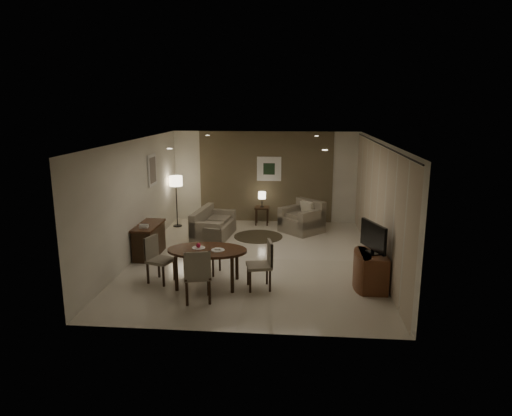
# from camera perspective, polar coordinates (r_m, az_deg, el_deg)

# --- Properties ---
(room_shell) EXTENTS (5.50, 7.00, 2.70)m
(room_shell) POSITION_cam_1_polar(r_m,az_deg,el_deg) (10.60, 0.10, 1.30)
(room_shell) COLOR beige
(room_shell) RESTS_ON ground
(taupe_accent) EXTENTS (3.96, 0.03, 2.70)m
(taupe_accent) POSITION_cam_1_polar(r_m,az_deg,el_deg) (13.62, 1.23, 3.90)
(taupe_accent) COLOR brown
(taupe_accent) RESTS_ON wall_back
(curtain_wall) EXTENTS (0.08, 6.70, 2.58)m
(curtain_wall) POSITION_cam_1_polar(r_m,az_deg,el_deg) (10.33, 14.88, 0.38)
(curtain_wall) COLOR beige
(curtain_wall) RESTS_ON wall_right
(curtain_rod) EXTENTS (0.03, 6.80, 0.03)m
(curtain_rod) POSITION_cam_1_polar(r_m,az_deg,el_deg) (10.13, 15.31, 7.68)
(curtain_rod) COLOR black
(curtain_rod) RESTS_ON wall_right
(art_back_frame) EXTENTS (0.72, 0.03, 0.72)m
(art_back_frame) POSITION_cam_1_polar(r_m,az_deg,el_deg) (13.56, 1.65, 4.92)
(art_back_frame) COLOR silver
(art_back_frame) RESTS_ON wall_back
(art_back_canvas) EXTENTS (0.34, 0.01, 0.34)m
(art_back_canvas) POSITION_cam_1_polar(r_m,az_deg,el_deg) (13.54, 1.64, 4.91)
(art_back_canvas) COLOR #1B311B
(art_back_canvas) RESTS_ON wall_back
(art_left_frame) EXTENTS (0.03, 0.60, 0.80)m
(art_left_frame) POSITION_cam_1_polar(r_m,az_deg,el_deg) (11.83, -12.85, 4.65)
(art_left_frame) COLOR silver
(art_left_frame) RESTS_ON wall_left
(art_left_canvas) EXTENTS (0.01, 0.46, 0.64)m
(art_left_canvas) POSITION_cam_1_polar(r_m,az_deg,el_deg) (11.82, -12.78, 4.65)
(art_left_canvas) COLOR gray
(art_left_canvas) RESTS_ON wall_left
(downlight_nl) EXTENTS (0.10, 0.10, 0.01)m
(downlight_nl) POSITION_cam_1_polar(r_m,az_deg,el_deg) (8.50, -10.75, 7.30)
(downlight_nl) COLOR white
(downlight_nl) RESTS_ON ceiling
(downlight_nr) EXTENTS (0.10, 0.10, 0.01)m
(downlight_nr) POSITION_cam_1_polar(r_m,az_deg,el_deg) (8.19, 8.61, 7.18)
(downlight_nr) COLOR white
(downlight_nr) RESTS_ON ceiling
(downlight_fl) EXTENTS (0.10, 0.10, 0.01)m
(downlight_fl) POSITION_cam_1_polar(r_m,az_deg,el_deg) (11.99, -6.07, 9.02)
(downlight_fl) COLOR white
(downlight_fl) RESTS_ON ceiling
(downlight_fr) EXTENTS (0.10, 0.10, 0.01)m
(downlight_fr) POSITION_cam_1_polar(r_m,az_deg,el_deg) (11.78, 7.59, 8.91)
(downlight_fr) COLOR white
(downlight_fr) RESTS_ON ceiling
(console_desk) EXTENTS (0.48, 1.20, 0.75)m
(console_desk) POSITION_cam_1_polar(r_m,az_deg,el_deg) (10.95, -13.21, -3.93)
(console_desk) COLOR #492617
(console_desk) RESTS_ON floor
(telephone) EXTENTS (0.20, 0.14, 0.09)m
(telephone) POSITION_cam_1_polar(r_m,az_deg,el_deg) (10.57, -13.83, -2.19)
(telephone) COLOR white
(telephone) RESTS_ON console_desk
(tv_cabinet) EXTENTS (0.48, 0.90, 0.70)m
(tv_cabinet) POSITION_cam_1_polar(r_m,az_deg,el_deg) (9.13, 14.34, -7.59)
(tv_cabinet) COLOR brown
(tv_cabinet) RESTS_ON floor
(flat_tv) EXTENTS (0.36, 0.85, 0.60)m
(flat_tv) POSITION_cam_1_polar(r_m,az_deg,el_deg) (8.92, 14.45, -3.55)
(flat_tv) COLOR black
(flat_tv) RESTS_ON tv_cabinet
(dining_table) EXTENTS (1.55, 0.97, 0.73)m
(dining_table) POSITION_cam_1_polar(r_m,az_deg,el_deg) (9.04, -6.07, -7.36)
(dining_table) COLOR #492617
(dining_table) RESTS_ON floor
(chair_near) EXTENTS (0.58, 0.58, 0.99)m
(chair_near) POSITION_cam_1_polar(r_m,az_deg,el_deg) (8.32, -7.32, -8.25)
(chair_near) COLOR gray
(chair_near) RESTS_ON floor
(chair_far) EXTENTS (0.53, 0.53, 0.91)m
(chair_far) POSITION_cam_1_polar(r_m,az_deg,el_deg) (9.62, -5.99, -5.50)
(chair_far) COLOR gray
(chair_far) RESTS_ON floor
(chair_left) EXTENTS (0.57, 0.57, 0.92)m
(chair_left) POSITION_cam_1_polar(r_m,az_deg,el_deg) (9.29, -11.84, -6.36)
(chair_left) COLOR gray
(chair_left) RESTS_ON floor
(chair_right) EXTENTS (0.54, 0.54, 0.94)m
(chair_right) POSITION_cam_1_polar(r_m,az_deg,el_deg) (8.78, 0.36, -7.16)
(chair_right) COLOR gray
(chair_right) RESTS_ON floor
(plate_a) EXTENTS (0.26, 0.26, 0.02)m
(plate_a) POSITION_cam_1_polar(r_m,az_deg,el_deg) (9.00, -7.20, -4.97)
(plate_a) COLOR white
(plate_a) RESTS_ON dining_table
(plate_b) EXTENTS (0.26, 0.26, 0.02)m
(plate_b) POSITION_cam_1_polar(r_m,az_deg,el_deg) (8.83, -4.79, -5.26)
(plate_b) COLOR white
(plate_b) RESTS_ON dining_table
(fruit_apple) EXTENTS (0.09, 0.09, 0.09)m
(fruit_apple) POSITION_cam_1_polar(r_m,az_deg,el_deg) (8.98, -7.21, -4.65)
(fruit_apple) COLOR red
(fruit_apple) RESTS_ON plate_a
(napkin) EXTENTS (0.12, 0.08, 0.03)m
(napkin) POSITION_cam_1_polar(r_m,az_deg,el_deg) (8.82, -4.79, -5.12)
(napkin) COLOR white
(napkin) RESTS_ON plate_b
(round_rug) EXTENTS (1.30, 1.30, 0.01)m
(round_rug) POSITION_cam_1_polar(r_m,az_deg,el_deg) (12.26, 0.29, -3.57)
(round_rug) COLOR #423725
(round_rug) RESTS_ON floor
(sofa) EXTENTS (1.72, 1.00, 0.77)m
(sofa) POSITION_cam_1_polar(r_m,az_deg,el_deg) (12.13, -5.31, -1.95)
(sofa) COLOR gray
(sofa) RESTS_ON floor
(armchair) EXTENTS (1.34, 1.34, 0.87)m
(armchair) POSITION_cam_1_polar(r_m,az_deg,el_deg) (12.66, 5.72, -1.10)
(armchair) COLOR gray
(armchair) RESTS_ON floor
(side_table) EXTENTS (0.41, 0.41, 0.53)m
(side_table) POSITION_cam_1_polar(r_m,az_deg,el_deg) (13.44, 0.75, -0.96)
(side_table) COLOR #311E10
(side_table) RESTS_ON floor
(table_lamp) EXTENTS (0.22, 0.22, 0.50)m
(table_lamp) POSITION_cam_1_polar(r_m,az_deg,el_deg) (13.33, 0.76, 1.19)
(table_lamp) COLOR #FFEAC1
(table_lamp) RESTS_ON side_table
(floor_lamp) EXTENTS (0.37, 0.37, 1.48)m
(floor_lamp) POSITION_cam_1_polar(r_m,az_deg,el_deg) (13.32, -9.89, 0.82)
(floor_lamp) COLOR #FFE5B7
(floor_lamp) RESTS_ON floor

